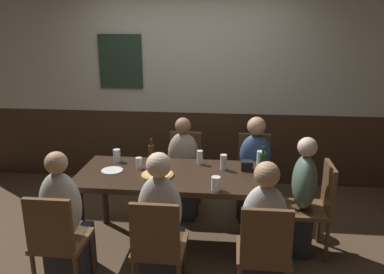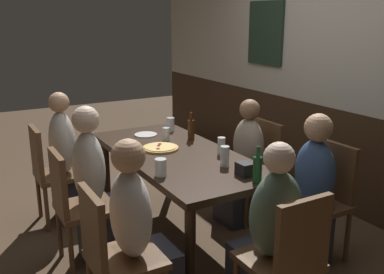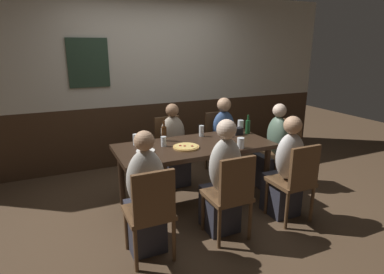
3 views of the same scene
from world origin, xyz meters
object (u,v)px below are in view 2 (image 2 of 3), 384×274
dining_table (177,162)px  tumbler_short (161,169)px  chair_right_far (324,195)px  beer_bottle_brown (191,129)px  chair_head_east (288,257)px  person_left_near (70,167)px  pint_glass_stout (171,125)px  tumbler_water (221,147)px  pint_glass_pale (275,169)px  person_right_far (308,202)px  beer_bottle_green (257,169)px  chair_mid_near (75,202)px  person_head_east (269,248)px  pint_glass_amber (166,135)px  highball_clear (225,157)px  person_right_near (140,248)px  condiment_caddy (245,169)px  chair_right_near (113,253)px  person_mid_near (97,197)px  pizza (160,148)px  chair_mid_far (258,164)px  person_mid_far (243,171)px  plate_white_large (146,135)px  chair_left_near (51,169)px

dining_table → tumbler_short: 0.55m
chair_right_far → beer_bottle_brown: size_ratio=3.63×
chair_head_east → person_left_near: person_left_near is taller
pint_glass_stout → tumbler_water: (0.84, 0.01, 0.01)m
pint_glass_pale → person_right_far: bearing=94.6°
chair_right_far → beer_bottle_green: 0.75m
dining_table → chair_right_far: (0.79, 0.82, -0.16)m
chair_right_far → chair_mid_near: same height
person_head_east → pint_glass_amber: size_ratio=9.92×
chair_right_far → highball_clear: bearing=-116.1°
highball_clear → beer_bottle_green: beer_bottle_green is taller
person_right_far → beer_bottle_green: (0.04, -0.51, 0.36)m
person_left_near → person_right_near: (1.58, 0.00, -0.01)m
person_right_far → person_head_east: same height
pint_glass_amber → condiment_caddy: 1.03m
dining_table → person_head_east: person_head_east is taller
chair_mid_near → pint_glass_pale: 1.43m
chair_right_near → person_left_near: size_ratio=0.76×
chair_right_far → person_mid_near: person_mid_near is taller
chair_mid_near → pizza: bearing=100.5°
condiment_caddy → highball_clear: bearing=-177.1°
chair_right_far → chair_mid_far: size_ratio=1.00×
person_right_near → highball_clear: bearing=112.2°
chair_mid_far → person_head_east: 1.42m
person_mid_far → highball_clear: (0.46, -0.51, 0.35)m
chair_head_east → plate_white_large: (-1.90, -0.01, 0.25)m
dining_table → chair_right_near: size_ratio=2.04×
person_mid_near → beer_bottle_green: 1.21m
chair_right_near → pint_glass_pale: size_ratio=6.13×
person_left_near → person_right_far: bearing=39.9°
chair_right_near → person_right_near: 0.16m
person_right_near → pint_glass_pale: 1.02m
plate_white_large → pizza: bearing=-8.8°
chair_right_far → chair_mid_near: size_ratio=1.00×
condiment_caddy → person_right_near: bearing=-82.5°
person_head_east → tumbler_water: bearing=163.5°
chair_mid_far → person_right_near: 1.68m
person_mid_near → pint_glass_pale: person_mid_near is taller
chair_right_near → pizza: chair_right_near is taller
pizza → beer_bottle_green: 1.00m
chair_head_east → highball_clear: (-0.85, 0.15, 0.31)m
person_mid_far → pint_glass_stout: person_mid_far is taller
highball_clear → person_mid_near: bearing=-119.6°
plate_white_large → beer_bottle_brown: bearing=42.4°
person_left_near → plate_white_large: size_ratio=5.73×
chair_mid_near → plate_white_large: chair_mid_near is taller
person_right_far → person_mid_far: 0.79m
chair_right_far → chair_mid_near: (-0.79, -1.65, 0.00)m
chair_head_east → tumbler_short: size_ratio=7.37×
chair_left_near → pizza: (0.65, 0.75, 0.26)m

